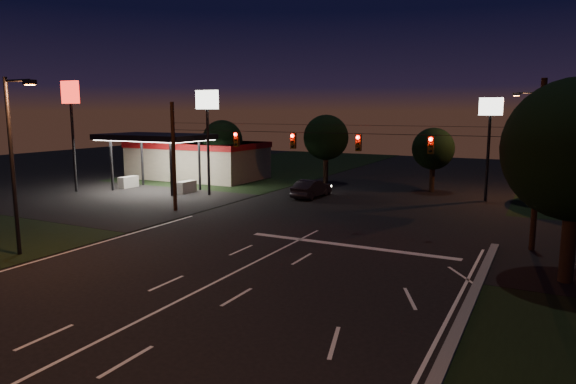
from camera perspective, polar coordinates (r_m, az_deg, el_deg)
The scene contains 19 objects.
ground at distance 20.53m, azimuth -13.15°, elevation -12.23°, with size 140.00×140.00×0.00m, color black.
cross_street_left at distance 45.20m, azimuth -19.42°, elevation -0.87°, with size 20.00×16.00×0.02m, color black.
center_line at distance 16.85m, azimuth -27.13°, elevation -17.89°, with size 0.14×40.00×0.01m, color silver.
stop_bar at distance 28.63m, azimuth 6.79°, elevation -5.93°, with size 12.00×0.50×0.01m, color silver.
utility_pole_right at distance 30.37m, azimuth 25.42°, elevation -5.89°, with size 0.30×0.30×9.00m, color black.
utility_pole_left at distance 39.07m, azimuth -12.38°, elevation -2.06°, with size 0.28×0.28×8.00m, color black.
signal_span at distance 32.06m, azimuth 4.10°, elevation 5.68°, with size 24.00×0.40×1.56m.
gas_station at distance 56.77m, azimuth -10.27°, elevation 3.84°, with size 14.20×16.10×5.25m.
pole_sign_left_near at distance 45.12m, azimuth -8.95°, elevation 8.42°, with size 2.20×0.30×9.10m.
pole_sign_left_far at distance 50.42m, azimuth -22.96°, elevation 8.60°, with size 2.00×0.30×10.00m.
pole_sign_right at distance 44.71m, azimuth 21.51°, elevation 6.96°, with size 1.80×0.30×8.40m.
street_light_left at distance 29.03m, azimuth -28.10°, elevation 3.78°, with size 2.20×0.35×9.00m.
street_light_right_far at distance 46.53m, azimuth 25.68°, elevation 5.52°, with size 2.20×0.35×9.00m.
tree_far_a at distance 54.14m, azimuth -7.22°, elevation 5.65°, with size 4.20×4.20×6.42m.
tree_far_b at distance 52.83m, azimuth 4.32°, elevation 6.00°, with size 4.60×4.60×6.98m.
tree_far_c at distance 48.64m, azimuth 15.88°, elevation 4.59°, with size 3.80×3.80×5.86m.
tree_far_d at distance 45.67m, azimuth 26.59°, elevation 4.89°, with size 4.80×4.80×7.30m.
car_oncoming_a at distance 44.79m, azimuth 2.68°, elevation 0.48°, with size 1.71×4.25×1.45m, color black.
car_oncoming_b at distance 43.95m, azimuth 2.61°, elevation 0.39°, with size 1.64×4.70×1.55m, color black.
Camera 1 is at (12.58, -14.47, 7.35)m, focal length 32.00 mm.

